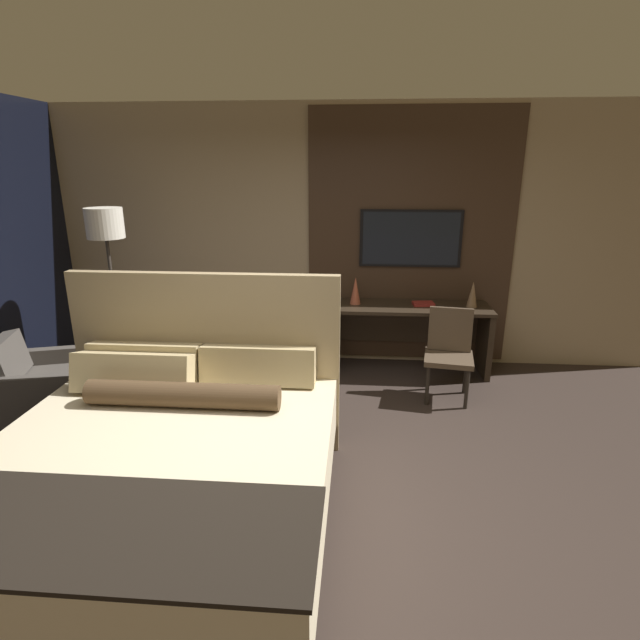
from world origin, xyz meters
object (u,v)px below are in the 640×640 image
at_px(vase_tall, 473,294).
at_px(book, 423,304).
at_px(desk_chair, 449,346).
at_px(tv, 411,238).
at_px(floor_lamp, 107,239).
at_px(armchair_by_window, 47,392).
at_px(vase_short, 355,291).
at_px(bed, 164,472).
at_px(desk, 408,326).

bearing_deg(vase_tall, book, 176.72).
bearing_deg(desk_chair, vase_tall, 71.03).
distance_m(tv, book, 0.71).
height_order(floor_lamp, vase_tall, floor_lamp).
relative_size(desk_chair, vase_tall, 3.17).
relative_size(armchair_by_window, vase_short, 3.27).
height_order(bed, desk_chair, bed).
bearing_deg(tv, bed, -120.80).
bearing_deg(vase_short, armchair_by_window, -152.77).
bearing_deg(desk_chair, book, 115.94).
relative_size(tv, armchair_by_window, 1.14).
distance_m(tv, floor_lamp, 3.05).
distance_m(tv, vase_tall, 0.88).
relative_size(armchair_by_window, floor_lamp, 0.53).
bearing_deg(floor_lamp, desk, 13.20).
distance_m(bed, floor_lamp, 2.56).
distance_m(floor_lamp, book, 3.21).
distance_m(desk, floor_lamp, 3.15).
bearing_deg(bed, vase_short, 66.68).
bearing_deg(vase_tall, bed, -132.16).
relative_size(armchair_by_window, book, 4.01).
relative_size(tv, vase_short, 3.74).
height_order(desk, vase_short, vase_short).
distance_m(desk, book, 0.30).
relative_size(bed, armchair_by_window, 2.28).
distance_m(armchair_by_window, vase_tall, 4.17).
bearing_deg(floor_lamp, vase_tall, 10.28).
relative_size(desk_chair, floor_lamp, 0.48).
xyz_separation_m(tv, armchair_by_window, (-3.26, -1.62, -1.15)).
height_order(bed, armchair_by_window, bed).
distance_m(desk, desk_chair, 0.71).
xyz_separation_m(bed, vase_short, (1.13, 2.62, 0.52)).
bearing_deg(desk, bed, -122.94).
bearing_deg(bed, desk_chair, 44.57).
bearing_deg(tv, armchair_by_window, -153.57).
relative_size(tv, book, 4.59).
xyz_separation_m(desk_chair, floor_lamp, (-3.24, -0.06, 1.00)).
xyz_separation_m(armchair_by_window, vase_short, (2.68, 1.38, 0.62)).
relative_size(bed, vase_short, 7.44).
distance_m(desk, armchair_by_window, 3.55).
bearing_deg(floor_lamp, armchair_by_window, -116.37).
height_order(armchair_by_window, book, armchair_by_window).
bearing_deg(book, vase_short, -179.91).
xyz_separation_m(desk, book, (0.15, -0.01, 0.26)).
xyz_separation_m(vase_tall, book, (-0.50, 0.03, -0.12)).
bearing_deg(desk, desk_chair, -61.57).
xyz_separation_m(tv, vase_tall, (0.64, -0.27, -0.53)).
xyz_separation_m(vase_short, book, (0.72, 0.00, -0.13)).
xyz_separation_m(desk, vase_tall, (0.64, -0.04, 0.38)).
distance_m(vase_short, book, 0.73).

